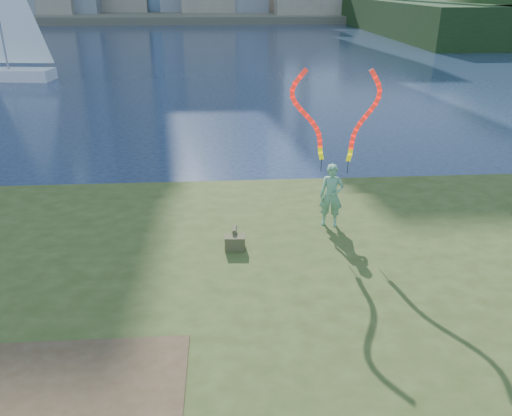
{
  "coord_description": "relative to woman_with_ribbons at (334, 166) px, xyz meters",
  "views": [
    {
      "loc": [
        0.03,
        -8.22,
        5.98
      ],
      "look_at": [
        0.65,
        1.0,
        1.81
      ],
      "focal_mm": 35.0,
      "sensor_mm": 36.0,
      "label": 1
    }
  ],
  "objects": [
    {
      "name": "far_shore",
      "position": [
        -2.48,
        92.8,
        -1.64
      ],
      "size": [
        320.0,
        40.0,
        1.2
      ],
      "primitive_type": "cube",
      "color": "#514C3C",
      "rests_on": "ground"
    },
    {
      "name": "ground",
      "position": [
        -2.48,
        -2.2,
        -2.24
      ],
      "size": [
        320.0,
        320.0,
        0.0
      ],
      "primitive_type": "plane",
      "color": "#18253E",
      "rests_on": "ground"
    },
    {
      "name": "canvas_bag",
      "position": [
        -2.26,
        -1.03,
        -1.28
      ],
      "size": [
        0.44,
        0.5,
        0.4
      ],
      "rotation": [
        0.0,
        0.0,
        -0.06
      ],
      "color": "#3F4522",
      "rests_on": "grassy_knoll"
    },
    {
      "name": "woman_with_ribbons",
      "position": [
        0.0,
        0.0,
        0.0
      ],
      "size": [
        1.93,
        0.6,
        3.88
      ],
      "rotation": [
        0.0,
        0.0,
        -0.27
      ],
      "color": "#147732",
      "rests_on": "grassy_knoll"
    },
    {
      "name": "grassy_knoll",
      "position": [
        -2.48,
        -4.49,
        -1.9
      ],
      "size": [
        20.0,
        18.0,
        0.8
      ],
      "color": "#334117",
      "rests_on": "ground"
    },
    {
      "name": "sailboat",
      "position": [
        -16.4,
        24.87,
        -0.66
      ],
      "size": [
        6.15,
        2.49,
        9.23
      ],
      "rotation": [
        0.0,
        0.0,
        -0.12
      ],
      "color": "white",
      "rests_on": "ground"
    },
    {
      "name": "dirt_patch",
      "position": [
        -4.68,
        -5.4,
        -1.43
      ],
      "size": [
        3.2,
        3.0,
        0.02
      ],
      "primitive_type": "cube",
      "color": "#47331E",
      "rests_on": "grassy_knoll"
    }
  ]
}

